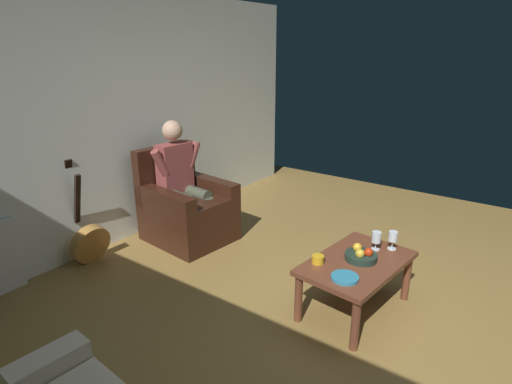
% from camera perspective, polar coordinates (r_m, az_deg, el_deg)
% --- Properties ---
extents(ground_plane, '(6.85, 6.85, 0.00)m').
position_cam_1_polar(ground_plane, '(3.37, 16.35, -18.03)').
color(ground_plane, olive).
extents(wall_back, '(5.92, 0.06, 2.54)m').
position_cam_1_polar(wall_back, '(4.53, -18.82, 8.99)').
color(wall_back, white).
rests_on(wall_back, ground).
extents(armchair, '(0.82, 0.91, 0.98)m').
position_cam_1_polar(armchair, '(4.59, -9.45, -2.35)').
color(armchair, '#32190F').
rests_on(armchair, ground).
extents(person_seated, '(0.64, 0.57, 1.27)m').
position_cam_1_polar(person_seated, '(4.51, -10.05, 1.96)').
color(person_seated, brown).
rests_on(person_seated, ground).
extents(coffee_table, '(0.99, 0.69, 0.43)m').
position_cam_1_polar(coffee_table, '(3.40, 13.43, -9.99)').
color(coffee_table, brown).
rests_on(coffee_table, ground).
extents(guitar, '(0.38, 0.32, 1.01)m').
position_cam_1_polar(guitar, '(4.38, -21.58, -6.08)').
color(guitar, '#B17C37').
rests_on(guitar, ground).
extents(wine_glass_near, '(0.07, 0.07, 0.16)m').
position_cam_1_polar(wine_glass_near, '(3.53, 15.95, -6.03)').
color(wine_glass_near, silver).
rests_on(wine_glass_near, coffee_table).
extents(wine_glass_far, '(0.07, 0.07, 0.15)m').
position_cam_1_polar(wine_glass_far, '(3.58, 18.02, -5.86)').
color(wine_glass_far, silver).
rests_on(wine_glass_far, coffee_table).
extents(fruit_bowl, '(0.25, 0.25, 0.11)m').
position_cam_1_polar(fruit_bowl, '(3.38, 14.02, -8.28)').
color(fruit_bowl, '#1F3027').
rests_on(fruit_bowl, coffee_table).
extents(decorative_dish, '(0.20, 0.20, 0.02)m').
position_cam_1_polar(decorative_dish, '(3.10, 11.91, -11.24)').
color(decorative_dish, teal).
rests_on(decorative_dish, coffee_table).
extents(candle_jar, '(0.09, 0.09, 0.06)m').
position_cam_1_polar(candle_jar, '(3.27, 8.36, -8.98)').
color(candle_jar, gold).
rests_on(candle_jar, coffee_table).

